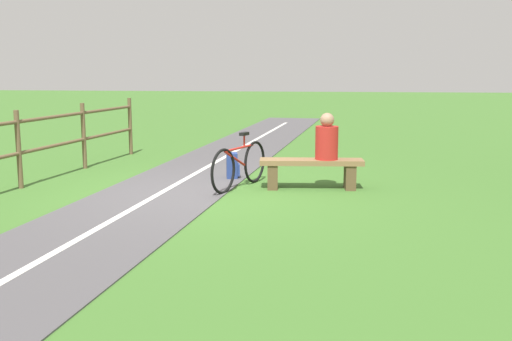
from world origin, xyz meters
name	(u,v)px	position (x,y,z in m)	size (l,w,h in m)	color
ground_plane	(204,194)	(0.00, 0.00, 0.00)	(80.00, 80.00, 0.00)	#3D6B28
paved_path	(3,282)	(0.95, 4.00, 0.01)	(1.95, 36.00, 0.02)	#4C494C
path_centre_line	(3,281)	(0.95, 4.00, 0.02)	(0.10, 32.00, 0.00)	silver
bench	(311,169)	(-1.61, -0.58, 0.32)	(1.65, 0.53, 0.47)	brown
person_seated	(327,140)	(-1.85, -0.61, 0.78)	(0.39, 0.39, 0.73)	#B2231E
bicycle	(240,165)	(-0.48, -0.50, 0.37)	(0.63, 1.64, 0.88)	black
backpack	(232,166)	(-0.23, -1.29, 0.22)	(0.27, 0.30, 0.45)	navy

